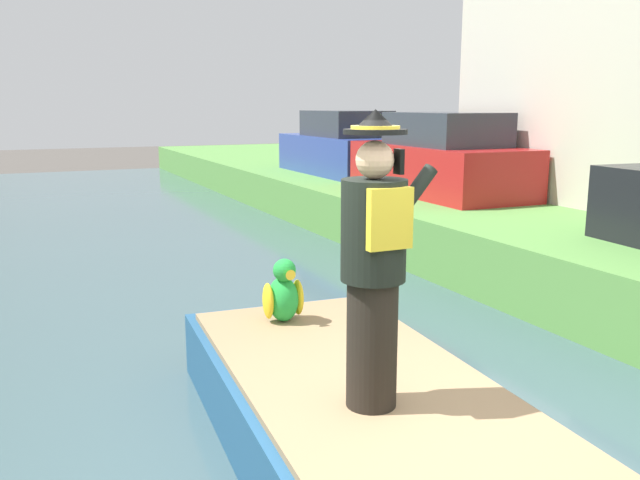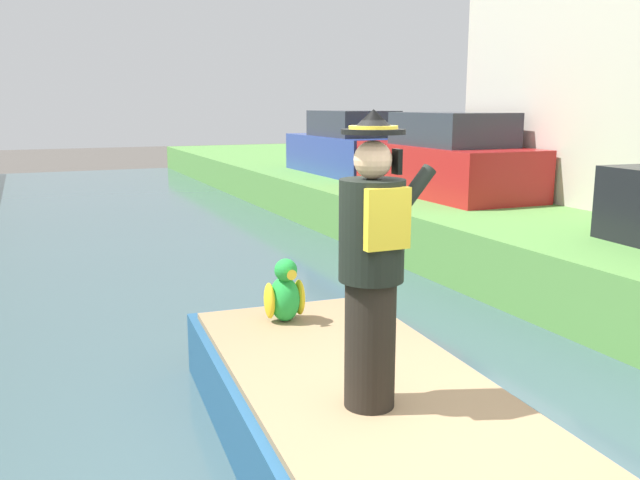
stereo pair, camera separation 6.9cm
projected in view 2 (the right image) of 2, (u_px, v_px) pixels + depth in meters
name	position (u px, v px, depth m)	size (l,w,h in m)	color
boat	(364.00, 422.00, 4.70)	(2.08, 4.31, 0.61)	#23517A
person_pirate	(372.00, 264.00, 4.08)	(0.61, 0.42, 1.85)	black
parrot_plush	(285.00, 294.00, 5.88)	(0.36, 0.35, 0.57)	green
parked_car_red	(446.00, 160.00, 12.49)	(1.76, 4.03, 1.50)	red
parked_car_blue	(349.00, 147.00, 16.16)	(1.70, 4.00, 1.50)	#2D4293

